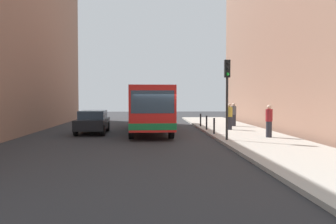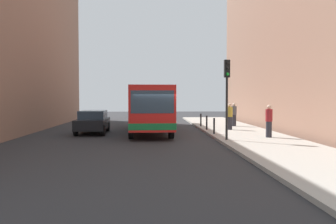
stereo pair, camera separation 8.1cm
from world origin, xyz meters
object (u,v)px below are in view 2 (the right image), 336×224
at_px(car_behind_bus, 148,114).
at_px(bollard_far, 201,120).
at_px(bollard_near, 214,126).
at_px(bollard_mid, 207,123).
at_px(pedestrian_near_signal, 269,121).
at_px(bus, 149,106).
at_px(traffic_light, 227,84).
at_px(pedestrian_mid_sidewalk, 230,116).
at_px(pedestrian_far_sidewalk, 234,115).
at_px(car_beside_bus, 93,121).

relative_size(car_behind_bus, bollard_far, 4.64).
height_order(bollard_near, bollard_mid, same).
bearing_deg(bollard_far, pedestrian_near_signal, -71.17).
bearing_deg(bus, bollard_far, -146.10).
bearing_deg(traffic_light, bollard_mid, 90.95).
distance_m(car_behind_bus, pedestrian_near_signal, 15.44).
height_order(traffic_light, bollard_near, traffic_light).
bearing_deg(pedestrian_mid_sidewalk, pedestrian_far_sidewalk, -46.03).
height_order(bus, bollard_mid, bus).
xyz_separation_m(car_behind_bus, traffic_light, (4.13, -15.04, 2.22)).
height_order(pedestrian_mid_sidewalk, pedestrian_far_sidewalk, pedestrian_mid_sidewalk).
xyz_separation_m(bollard_far, pedestrian_near_signal, (2.66, -7.81, 0.42)).
distance_m(pedestrian_near_signal, pedestrian_mid_sidewalk, 4.95).
distance_m(bus, traffic_light, 7.39).
distance_m(traffic_light, pedestrian_near_signal, 3.42).
bearing_deg(bollard_near, bus, 143.33).
bearing_deg(pedestrian_near_signal, bus, 125.75).
relative_size(car_behind_bus, pedestrian_far_sidewalk, 2.51).
xyz_separation_m(traffic_light, bollard_mid, (-0.10, 6.04, -2.38)).
xyz_separation_m(traffic_light, pedestrian_mid_sidewalk, (1.45, 5.94, -1.96)).
bearing_deg(car_beside_bus, car_behind_bus, -110.58).
height_order(pedestrian_near_signal, pedestrian_far_sidewalk, pedestrian_near_signal).
xyz_separation_m(traffic_light, pedestrian_near_signal, (2.56, 1.12, -1.96)).
distance_m(bus, bollard_mid, 4.08).
bearing_deg(traffic_light, bus, 123.55).
relative_size(bus, pedestrian_mid_sidewalk, 6.26).
distance_m(bollard_far, pedestrian_near_signal, 8.26).
height_order(traffic_light, bollard_far, traffic_light).
distance_m(bus, car_beside_bus, 3.79).
xyz_separation_m(bollard_near, pedestrian_mid_sidewalk, (1.55, 2.80, 0.42)).
xyz_separation_m(traffic_light, pedestrian_far_sidewalk, (2.44, 8.99, -1.98)).
bearing_deg(bollard_far, traffic_light, -89.36).
relative_size(car_behind_bus, traffic_light, 1.08).
xyz_separation_m(car_beside_bus, traffic_light, (7.62, -5.32, 2.22)).
bearing_deg(pedestrian_near_signal, pedestrian_far_sidewalk, 73.52).
distance_m(bus, pedestrian_mid_sidewalk, 5.52).
distance_m(bus, bollard_far, 4.98).
relative_size(bollard_mid, bollard_far, 1.00).
distance_m(bus, car_behind_bus, 9.02).
distance_m(car_beside_bus, pedestrian_far_sidewalk, 10.72).
bearing_deg(bus, traffic_light, 121.30).
bearing_deg(bollard_near, pedestrian_far_sidewalk, 66.50).
bearing_deg(car_behind_bus, bollard_mid, 114.47).
bearing_deg(bollard_mid, car_beside_bus, -174.55).
xyz_separation_m(bollard_mid, pedestrian_far_sidewalk, (2.54, 2.95, 0.40)).
distance_m(bollard_mid, pedestrian_near_signal, 5.61).
relative_size(bus, bollard_mid, 11.70).
xyz_separation_m(car_behind_bus, bollard_far, (4.03, -6.11, -0.16)).
bearing_deg(traffic_light, bollard_near, 91.82).
bearing_deg(car_beside_bus, bollard_near, 163.06).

